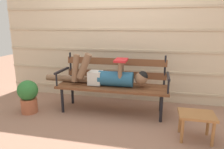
{
  "coord_description": "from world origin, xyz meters",
  "views": [
    {
      "loc": [
        0.66,
        -2.86,
        1.35
      ],
      "look_at": [
        0.0,
        0.08,
        0.61
      ],
      "focal_mm": 32.57,
      "sensor_mm": 36.0,
      "label": 1
    }
  ],
  "objects_px": {
    "footstool": "(196,118)",
    "potted_plant": "(28,95)",
    "reclining_person": "(107,76)",
    "park_bench": "(113,82)"
  },
  "relations": [
    {
      "from": "footstool",
      "to": "potted_plant",
      "type": "relative_size",
      "value": 0.79
    },
    {
      "from": "park_bench",
      "to": "footstool",
      "type": "relative_size",
      "value": 4.13
    },
    {
      "from": "reclining_person",
      "to": "potted_plant",
      "type": "xyz_separation_m",
      "value": [
        -1.18,
        -0.32,
        -0.29
      ]
    },
    {
      "from": "potted_plant",
      "to": "park_bench",
      "type": "bearing_deg",
      "value": 17.11
    },
    {
      "from": "park_bench",
      "to": "footstool",
      "type": "distance_m",
      "value": 1.33
    },
    {
      "from": "park_bench",
      "to": "potted_plant",
      "type": "relative_size",
      "value": 3.28
    },
    {
      "from": "reclining_person",
      "to": "footstool",
      "type": "height_order",
      "value": "reclining_person"
    },
    {
      "from": "potted_plant",
      "to": "footstool",
      "type": "bearing_deg",
      "value": -5.7
    },
    {
      "from": "park_bench",
      "to": "potted_plant",
      "type": "bearing_deg",
      "value": -162.89
    },
    {
      "from": "reclining_person",
      "to": "footstool",
      "type": "bearing_deg",
      "value": -24.29
    }
  ]
}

